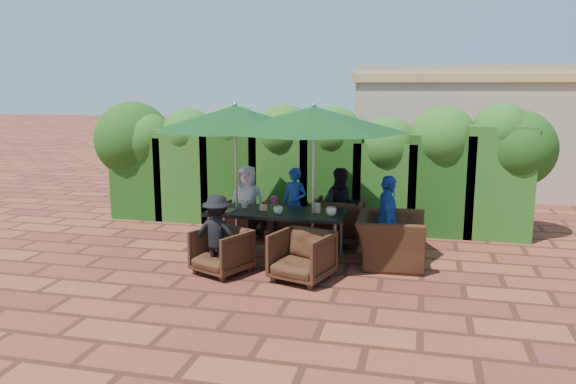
% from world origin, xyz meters
% --- Properties ---
extents(ground, '(80.00, 80.00, 0.00)m').
position_xyz_m(ground, '(0.00, 0.00, 0.00)').
color(ground, brown).
rests_on(ground, ground).
extents(dining_table, '(2.21, 0.90, 0.75)m').
position_xyz_m(dining_table, '(-0.07, 0.10, 0.67)').
color(dining_table, black).
rests_on(dining_table, ground).
extents(umbrella_left, '(2.60, 2.60, 2.46)m').
position_xyz_m(umbrella_left, '(-0.75, 0.14, 2.21)').
color(umbrella_left, gray).
rests_on(umbrella_left, ground).
extents(umbrella_right, '(2.89, 2.89, 2.46)m').
position_xyz_m(umbrella_right, '(0.53, 0.08, 2.21)').
color(umbrella_right, gray).
rests_on(umbrella_right, ground).
extents(chair_far_left, '(0.82, 0.78, 0.71)m').
position_xyz_m(chair_far_left, '(-1.00, 1.15, 0.36)').
color(chair_far_left, black).
rests_on(chair_far_left, ground).
extents(chair_far_mid, '(0.72, 0.67, 0.71)m').
position_xyz_m(chair_far_mid, '(0.05, 0.96, 0.36)').
color(chair_far_mid, black).
rests_on(chair_far_mid, ground).
extents(chair_far_right, '(0.85, 0.80, 0.86)m').
position_xyz_m(chair_far_right, '(0.78, 1.14, 0.43)').
color(chair_far_right, black).
rests_on(chair_far_right, ground).
extents(chair_near_left, '(0.92, 0.90, 0.73)m').
position_xyz_m(chair_near_left, '(-0.64, -0.89, 0.36)').
color(chair_near_left, black).
rests_on(chair_near_left, ground).
extents(chair_near_right, '(0.93, 0.90, 0.78)m').
position_xyz_m(chair_near_right, '(0.57, -0.91, 0.39)').
color(chair_near_right, black).
rests_on(chair_near_right, ground).
extents(chair_end_right, '(0.79, 1.19, 1.02)m').
position_xyz_m(chair_end_right, '(1.74, 0.15, 0.51)').
color(chair_end_right, black).
rests_on(chair_end_right, ground).
extents(adult_far_left, '(0.66, 0.41, 1.31)m').
position_xyz_m(adult_far_left, '(-0.88, 1.12, 0.66)').
color(adult_far_left, white).
rests_on(adult_far_left, ground).
extents(adult_far_mid, '(0.56, 0.51, 1.30)m').
position_xyz_m(adult_far_mid, '(-0.01, 1.13, 0.65)').
color(adult_far_mid, '#1E45A3').
rests_on(adult_far_mid, ground).
extents(adult_far_right, '(0.73, 0.56, 1.34)m').
position_xyz_m(adult_far_right, '(0.85, 1.05, 0.67)').
color(adult_far_right, black).
rests_on(adult_far_right, ground).
extents(adult_near_left, '(0.76, 0.36, 1.17)m').
position_xyz_m(adult_near_left, '(-0.71, -0.87, 0.58)').
color(adult_near_left, black).
rests_on(adult_near_left, ground).
extents(adult_end_right, '(0.51, 0.86, 1.38)m').
position_xyz_m(adult_end_right, '(1.68, 0.18, 0.69)').
color(adult_end_right, '#1E45A3').
rests_on(adult_end_right, ground).
extents(child_left, '(0.31, 0.27, 0.78)m').
position_xyz_m(child_left, '(-0.40, 1.21, 0.39)').
color(child_left, '#D34A96').
rests_on(child_left, ground).
extents(child_right, '(0.30, 0.26, 0.78)m').
position_xyz_m(child_right, '(0.36, 1.14, 0.39)').
color(child_right, '#AA54B6').
rests_on(child_right, ground).
extents(pedestrian_a, '(1.56, 1.25, 1.61)m').
position_xyz_m(pedestrian_a, '(1.53, 4.27, 0.80)').
color(pedestrian_a, green).
rests_on(pedestrian_a, ground).
extents(pedestrian_b, '(1.03, 0.91, 1.83)m').
position_xyz_m(pedestrian_b, '(2.48, 4.36, 0.92)').
color(pedestrian_b, '#D34A96').
rests_on(pedestrian_b, ground).
extents(pedestrian_c, '(1.23, 0.86, 1.76)m').
position_xyz_m(pedestrian_c, '(3.18, 4.43, 0.88)').
color(pedestrian_c, gray).
rests_on(pedestrian_c, ground).
extents(cup_a, '(0.15, 0.15, 0.12)m').
position_xyz_m(cup_a, '(-1.04, -0.04, 0.81)').
color(cup_a, beige).
rests_on(cup_a, dining_table).
extents(cup_b, '(0.13, 0.13, 0.12)m').
position_xyz_m(cup_b, '(-0.64, 0.21, 0.81)').
color(cup_b, beige).
rests_on(cup_b, dining_table).
extents(cup_c, '(0.15, 0.15, 0.12)m').
position_xyz_m(cup_c, '(0.01, -0.08, 0.81)').
color(cup_c, beige).
rests_on(cup_c, dining_table).
extents(cup_d, '(0.13, 0.13, 0.12)m').
position_xyz_m(cup_d, '(0.55, 0.27, 0.81)').
color(cup_d, beige).
rests_on(cup_d, dining_table).
extents(cup_e, '(0.16, 0.16, 0.13)m').
position_xyz_m(cup_e, '(0.83, 0.01, 0.81)').
color(cup_e, beige).
rests_on(cup_e, dining_table).
extents(ketchup_bottle, '(0.04, 0.04, 0.17)m').
position_xyz_m(ketchup_bottle, '(-0.24, 0.12, 0.83)').
color(ketchup_bottle, '#B20C0A').
rests_on(ketchup_bottle, dining_table).
extents(sauce_bottle, '(0.04, 0.04, 0.17)m').
position_xyz_m(sauce_bottle, '(-0.08, 0.20, 0.83)').
color(sauce_bottle, '#4C230C').
rests_on(sauce_bottle, dining_table).
extents(serving_tray, '(0.35, 0.25, 0.02)m').
position_xyz_m(serving_tray, '(-0.90, -0.07, 0.76)').
color(serving_tray, olive).
rests_on(serving_tray, dining_table).
extents(number_block_left, '(0.12, 0.06, 0.10)m').
position_xyz_m(number_block_left, '(-0.28, 0.10, 0.80)').
color(number_block_left, tan).
rests_on(number_block_left, dining_table).
extents(number_block_right, '(0.12, 0.06, 0.10)m').
position_xyz_m(number_block_right, '(0.58, 0.14, 0.80)').
color(number_block_right, tan).
rests_on(number_block_right, dining_table).
extents(hedge_wall, '(9.10, 1.60, 2.43)m').
position_xyz_m(hedge_wall, '(-0.15, 2.32, 1.33)').
color(hedge_wall, '#15330E').
rests_on(hedge_wall, ground).
extents(building, '(6.20, 3.08, 3.20)m').
position_xyz_m(building, '(3.50, 6.99, 1.61)').
color(building, tan).
rests_on(building, ground).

